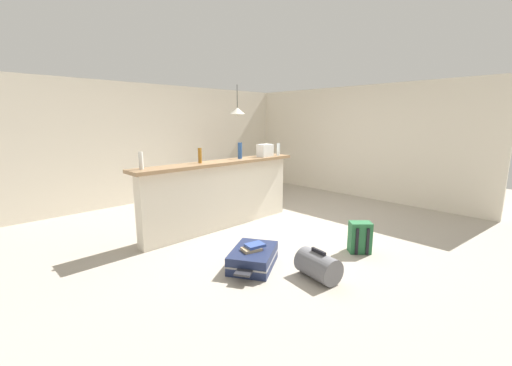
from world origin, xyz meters
name	(u,v)px	position (x,y,z in m)	size (l,w,h in m)	color
ground_plane	(269,226)	(0.00, 0.00, -0.03)	(13.00, 13.00, 0.05)	#ADA393
wall_back	(173,142)	(0.00, 3.05, 1.25)	(6.60, 0.10, 2.50)	silver
wall_right	(350,142)	(3.05, 0.30, 1.25)	(0.10, 6.00, 2.50)	silver
partition_half_wall	(221,196)	(-0.65, 0.45, 0.53)	(2.80, 0.20, 1.06)	silver
bar_countertop	(221,163)	(-0.65, 0.45, 1.08)	(2.96, 0.40, 0.05)	#93704C
bottle_white	(141,161)	(-1.94, 0.50, 1.22)	(0.06, 0.06, 0.23)	silver
bottle_amber	(200,156)	(-1.02, 0.49, 1.22)	(0.06, 0.06, 0.23)	#9E661E
bottle_blue	(240,151)	(-0.21, 0.49, 1.24)	(0.07, 0.07, 0.27)	#284C89
bottle_clear	(278,149)	(0.63, 0.37, 1.22)	(0.06, 0.06, 0.22)	silver
grocery_bag	(265,150)	(0.32, 0.41, 1.22)	(0.26, 0.18, 0.22)	silver
dining_table	(241,169)	(1.02, 1.88, 0.65)	(1.10, 0.80, 0.74)	#4C331E
dining_chair_near_partition	(254,178)	(0.94, 1.36, 0.52)	(0.42, 0.42, 0.93)	#9E754C
pendant_lamp	(237,111)	(0.96, 1.90, 1.94)	(0.34, 0.34, 0.67)	black
suitcase_flat_navy	(253,258)	(-1.27, -0.95, 0.11)	(0.88, 0.78, 0.22)	#1E284C
duffel_bag_grey	(318,266)	(-0.96, -1.68, 0.15)	(0.38, 0.52, 0.34)	slate
backpack_green	(360,238)	(0.06, -1.63, 0.20)	(0.34, 0.34, 0.42)	#286B3D
book_stack	(253,247)	(-1.29, -0.97, 0.26)	(0.30, 0.21, 0.07)	tan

